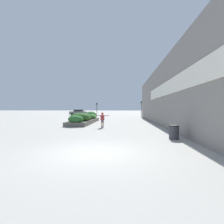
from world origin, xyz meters
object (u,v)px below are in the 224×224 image
at_px(car_center_left, 168,112).
at_px(traffic_light_right, 141,106).
at_px(car_leftmost, 78,112).
at_px(trash_bin, 174,132).
at_px(skateboard, 102,127).
at_px(skateboarder, 102,118).
at_px(traffic_light_left, 97,107).

xyz_separation_m(car_center_left, traffic_light_right, (-7.32, -6.41, 1.54)).
height_order(car_center_left, traffic_light_right, traffic_light_right).
bearing_deg(car_leftmost, trash_bin, -156.19).
bearing_deg(skateboard, traffic_light_right, 75.69).
height_order(skateboarder, car_center_left, car_center_left).
bearing_deg(skateboard, skateboarder, 83.03).
relative_size(skateboarder, traffic_light_right, 0.40).
xyz_separation_m(trash_bin, traffic_light_left, (-9.14, 28.59, 1.70)).
distance_m(trash_bin, traffic_light_right, 28.69).
bearing_deg(traffic_light_left, skateboarder, -79.69).
bearing_deg(car_leftmost, car_center_left, -85.41).
bearing_deg(car_leftmost, skateboarder, -160.55).
distance_m(trash_bin, car_leftmost, 36.28).
height_order(skateboarder, traffic_light_right, traffic_light_right).
bearing_deg(traffic_light_right, trash_bin, -91.68).
relative_size(trash_bin, car_leftmost, 0.20).
bearing_deg(traffic_light_left, skateboard, -79.69).
height_order(skateboard, car_leftmost, car_leftmost).
xyz_separation_m(skateboard, trash_bin, (5.01, -5.91, 0.35)).
relative_size(traffic_light_left, traffic_light_right, 0.89).
bearing_deg(skateboarder, trash_bin, -49.53).
distance_m(car_leftmost, traffic_light_left, 7.29).
bearing_deg(skateboarder, skateboard, -96.97).
bearing_deg(trash_bin, car_center_left, 76.88).
bearing_deg(traffic_light_left, car_leftmost, 140.11).
xyz_separation_m(skateboarder, car_leftmost, (-9.63, 27.29, -0.09)).
distance_m(trash_bin, car_center_left, 35.97).
bearing_deg(skateboard, car_center_left, 65.80).
bearing_deg(car_center_left, traffic_light_left, -69.60).
distance_m(skateboard, traffic_light_right, 23.56).
distance_m(car_leftmost, traffic_light_right, 16.22).
bearing_deg(traffic_light_left, car_center_left, 20.40).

